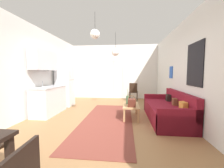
{
  "coord_description": "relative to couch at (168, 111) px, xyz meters",
  "views": [
    {
      "loc": [
        0.65,
        -3.58,
        1.36
      ],
      "look_at": [
        0.1,
        1.6,
        0.95
      ],
      "focal_mm": 21.76,
      "sensor_mm": 36.0,
      "label": 1
    }
  ],
  "objects": [
    {
      "name": "ground_plane",
      "position": [
        -1.87,
        -0.45,
        -0.32
      ],
      "size": [
        5.15,
        8.21,
        0.1
      ],
      "primitive_type": "cube",
      "color": "#996D44"
    },
    {
      "name": "kitchen_counter",
      "position": [
        -3.82,
        0.21,
        0.53
      ],
      "size": [
        0.6,
        1.33,
        2.11
      ],
      "color": "silver",
      "rests_on": "ground_plane"
    },
    {
      "name": "pendant_lamp_far",
      "position": [
        -1.64,
        1.13,
        1.88
      ],
      "size": [
        0.29,
        0.29,
        0.87
      ],
      "color": "black"
    },
    {
      "name": "area_rug",
      "position": [
        -1.76,
        -0.25,
        -0.27
      ],
      "size": [
        1.4,
        3.62,
        0.01
      ],
      "primitive_type": "cube",
      "color": "brown",
      "rests_on": "ground_plane"
    },
    {
      "name": "refrigerator",
      "position": [
        -3.77,
        1.37,
        0.61
      ],
      "size": [
        0.63,
        0.62,
        1.77
      ],
      "color": "white",
      "rests_on": "ground_plane"
    },
    {
      "name": "coffee_table",
      "position": [
        -1.08,
        0.08,
        0.07
      ],
      "size": [
        0.47,
        0.91,
        0.4
      ],
      "color": "tan",
      "rests_on": "ground_plane"
    },
    {
      "name": "bamboo_vase",
      "position": [
        -1.18,
        0.2,
        0.26
      ],
      "size": [
        0.09,
        0.09,
        0.47
      ],
      "color": "#47704C",
      "rests_on": "coffee_table"
    },
    {
      "name": "handbag",
      "position": [
        -1.07,
        -0.12,
        0.24
      ],
      "size": [
        0.22,
        0.28,
        0.32
      ],
      "color": "#512319",
      "rests_on": "coffee_table"
    },
    {
      "name": "wall_right",
      "position": [
        0.45,
        -0.45,
        1.17
      ],
      "size": [
        0.12,
        7.81,
        2.89
      ],
      "color": "silver",
      "rests_on": "ground_plane"
    },
    {
      "name": "accent_chair",
      "position": [
        -0.87,
        2.64,
        0.23
      ],
      "size": [
        0.47,
        0.45,
        0.89
      ],
      "rotation": [
        0.0,
        0.0,
        3.01
      ],
      "color": "black",
      "rests_on": "ground_plane"
    },
    {
      "name": "wall_left",
      "position": [
        -4.2,
        -0.45,
        1.17
      ],
      "size": [
        0.12,
        7.81,
        2.89
      ],
      "color": "white",
      "rests_on": "ground_plane"
    },
    {
      "name": "pendant_lamp_near",
      "position": [
        -2.02,
        -0.59,
        2.08
      ],
      "size": [
        0.24,
        0.24,
        0.66
      ],
      "color": "black"
    },
    {
      "name": "couch",
      "position": [
        0.0,
        0.0,
        0.0
      ],
      "size": [
        0.94,
        2.15,
        0.82
      ],
      "color": "maroon",
      "rests_on": "ground_plane"
    },
    {
      "name": "wall_back",
      "position": [
        -1.86,
        3.4,
        1.16
      ],
      "size": [
        4.75,
        0.13,
        2.89
      ],
      "color": "white",
      "rests_on": "ground_plane"
    }
  ]
}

